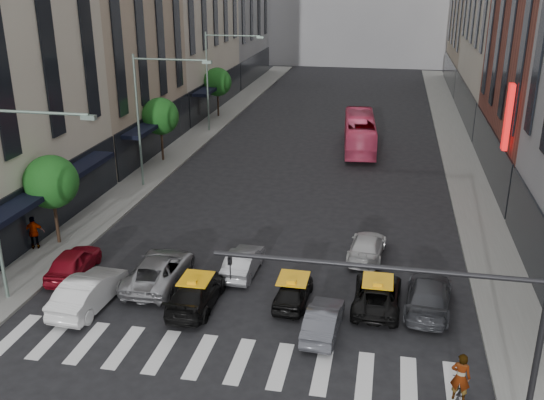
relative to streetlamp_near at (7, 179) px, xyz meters
The scene contains 26 objects.
ground 12.32m from the streetlamp_near, 21.72° to the right, with size 160.00×160.00×0.00m, color black.
sidewalk_left 26.69m from the streetlamp_near, 93.21° to the left, with size 3.00×96.00×0.15m, color slate.
sidewalk_right 34.27m from the streetlamp_near, 50.35° to the left, with size 3.00×96.00×0.15m, color slate.
building_left_b 25.72m from the streetlamp_near, 106.16° to the left, with size 8.00×16.00×24.00m, color tan.
tree_near 6.65m from the streetlamp_near, 106.32° to the left, with size 2.88×2.88×4.95m.
tree_mid 22.18m from the streetlamp_near, 94.56° to the left, with size 2.88×2.88×4.95m.
tree_far 38.11m from the streetlamp_near, 92.65° to the left, with size 2.88×2.88×4.95m.
streetlamp_near is the anchor object (origin of this frame).
streetlamp_mid 16.00m from the streetlamp_near, 90.00° to the left, with size 5.38×0.25×9.00m.
streetlamp_far 32.00m from the streetlamp_near, 90.00° to the left, with size 5.38×0.25×9.00m.
traffic_signal 18.48m from the streetlamp_near, 15.74° to the right, with size 10.10×0.20×6.00m.
liberty_sign 27.73m from the streetlamp_near, 35.24° to the left, with size 0.30×0.70×4.00m.
car_red 6.00m from the streetlamp_near, 73.53° to the left, with size 1.63×4.06×1.38m, color maroon.
car_white_front 5.98m from the streetlamp_near, ahead, with size 1.62×4.63×1.53m, color silver.
car_silver 7.97m from the streetlamp_near, 28.00° to the left, with size 2.40×5.21×1.45m, color gray.
taxi_left 9.41m from the streetlamp_near, ahead, with size 1.87×4.60×1.34m, color black.
taxi_center 13.26m from the streetlamp_near, 10.73° to the left, with size 1.44×3.57×1.22m, color black.
car_grey_mid 14.56m from the streetlamp_near, ahead, with size 1.31×3.75×1.24m, color #43444B.
taxi_right 16.77m from the streetlamp_near, ahead, with size 2.06×4.46×1.24m, color black.
car_grey_curb 18.90m from the streetlamp_near, ahead, with size 1.94×4.77×1.38m, color #36383C.
car_row2_left 11.46m from the streetlamp_near, 27.28° to the left, with size 1.35×3.87×1.27m, color #A9AAAF.
car_row2_right 17.65m from the streetlamp_near, 27.13° to the left, with size 1.74×4.27×1.24m, color #BDBDBD.
bus 31.94m from the streetlamp_near, 65.12° to the left, with size 2.42×10.34×2.88m, color #DA4066.
motorcycle 19.77m from the streetlamp_near, 10.66° to the right, with size 0.58×1.67×0.88m, color black.
rider 19.44m from the streetlamp_near, 10.66° to the right, with size 0.67×0.44×1.85m, color gray.
pedestrian_far 7.42m from the streetlamp_near, 117.00° to the left, with size 1.07×0.45×1.83m, color gray.
Camera 1 is at (5.64, -17.62, 14.10)m, focal length 40.00 mm.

